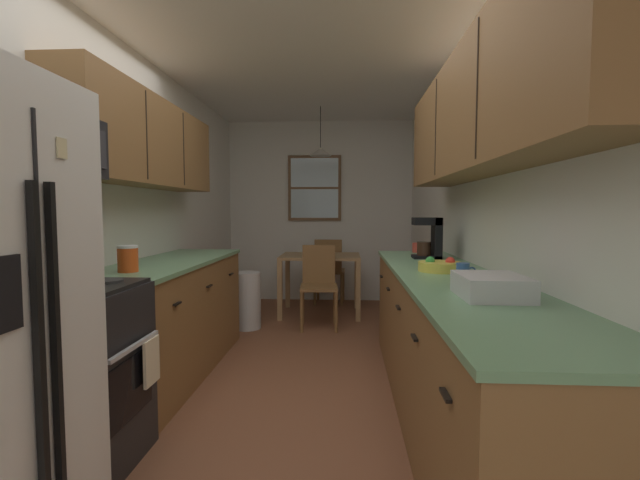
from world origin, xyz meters
The scene contains 24 objects.
ground_plane centered at (0.00, 1.00, 0.00)m, with size 12.00×12.00×0.00m, color brown.
wall_left centered at (-1.35, 1.00, 1.27)m, with size 0.10×9.00×2.55m, color white.
wall_right centered at (1.35, 1.00, 1.27)m, with size 0.10×9.00×2.55m, color white.
wall_back centered at (0.00, 3.65, 1.27)m, with size 4.40×0.10×2.55m, color white.
ceiling_slab centered at (0.00, 1.00, 2.59)m, with size 4.40×9.00×0.08m, color white.
stove_range centered at (-0.99, -0.60, 0.47)m, with size 0.66×0.59×1.10m.
microwave_over_range centered at (-1.11, -0.60, 1.61)m, with size 0.39×0.60×0.31m.
counter_left centered at (-1.00, 0.68, 0.45)m, with size 0.64×1.96×0.90m.
upper_cabinets_left centered at (-1.14, 0.63, 1.80)m, with size 0.33×2.04×0.65m.
counter_right centered at (1.00, 0.01, 0.45)m, with size 0.64×3.15×0.90m.
upper_cabinets_right centered at (1.14, -0.04, 1.85)m, with size 0.33×2.83×0.70m.
dining_table centered at (0.06, 2.73, 0.62)m, with size 0.97×0.74×0.74m.
dining_chair_near centered at (0.07, 2.15, 0.50)m, with size 0.42×0.42×0.90m.
dining_chair_far centered at (0.14, 3.31, 0.50)m, with size 0.42×0.42×0.90m.
pendant_light centered at (0.06, 2.73, 2.01)m, with size 0.27×0.27×0.60m.
back_window centered at (-0.08, 3.58, 1.61)m, with size 0.75×0.05×0.92m.
trash_bin centered at (-0.70, 2.02, 0.31)m, with size 0.29×0.29×0.62m, color silver.
storage_canister centered at (-1.00, 0.03, 0.98)m, with size 0.13×0.13×0.17m.
dish_towel centered at (-0.64, -0.45, 0.50)m, with size 0.02×0.16×0.24m, color beige.
coffee_maker centered at (1.05, 0.94, 1.07)m, with size 0.22×0.18×0.33m.
mug_by_coffeemaker centered at (1.03, 1.44, 0.94)m, with size 0.13×0.09×0.09m.
mug_spare centered at (1.01, -0.21, 0.95)m, with size 0.11×0.07×0.10m.
fruit_bowl centered at (0.97, 0.18, 0.94)m, with size 0.27×0.27×0.09m.
dish_rack centered at (1.02, -0.66, 0.95)m, with size 0.28×0.34×0.10m, color silver.
Camera 1 is at (0.37, -2.61, 1.28)m, focal length 24.39 mm.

